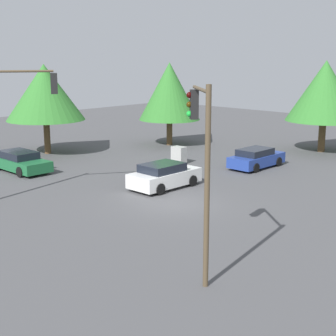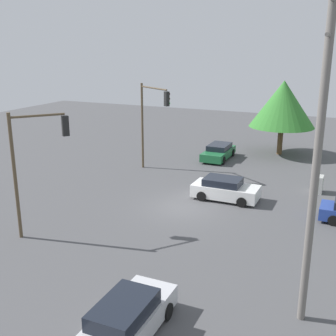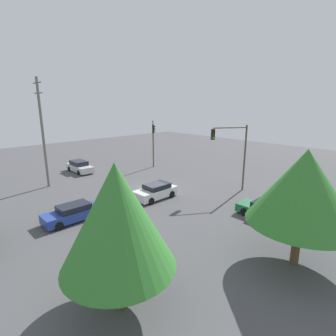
# 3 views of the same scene
# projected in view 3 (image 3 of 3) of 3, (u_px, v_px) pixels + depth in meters

# --- Properties ---
(ground_plane) EXTENTS (80.00, 80.00, 0.00)m
(ground_plane) POSITION_uv_depth(u_px,v_px,m) (154.00, 188.00, 28.68)
(ground_plane) COLOR #4C4C4F
(sedan_blue) EXTENTS (1.91, 4.32, 1.32)m
(sedan_blue) POSITION_uv_depth(u_px,v_px,m) (72.00, 213.00, 20.59)
(sedan_blue) COLOR #233D93
(sedan_blue) RESTS_ON ground_plane
(sedan_green) EXTENTS (4.62, 2.02, 1.31)m
(sedan_green) POSITION_uv_depth(u_px,v_px,m) (267.00, 211.00, 21.02)
(sedan_green) COLOR #1E6638
(sedan_green) RESTS_ON ground_plane
(sedan_silver) EXTENTS (4.63, 1.92, 1.49)m
(sedan_silver) POSITION_uv_depth(u_px,v_px,m) (80.00, 167.00, 35.06)
(sedan_silver) COLOR silver
(sedan_silver) RESTS_ON ground_plane
(sedan_white) EXTENTS (2.06, 4.27, 1.44)m
(sedan_white) POSITION_uv_depth(u_px,v_px,m) (156.00, 191.00, 25.45)
(sedan_white) COLOR silver
(sedan_white) RESTS_ON ground_plane
(traffic_signal_main) EXTENTS (2.22, 3.33, 6.88)m
(traffic_signal_main) POSITION_uv_depth(u_px,v_px,m) (233.00, 147.00, 26.64)
(traffic_signal_main) COLOR brown
(traffic_signal_main) RESTS_ON ground_plane
(traffic_signal_cross) EXTENTS (2.40, 2.04, 6.60)m
(traffic_signal_cross) POSITION_uv_depth(u_px,v_px,m) (153.00, 137.00, 35.89)
(traffic_signal_cross) COLOR brown
(traffic_signal_cross) RESTS_ON ground_plane
(utility_pole_tall) EXTENTS (2.20, 0.28, 11.62)m
(utility_pole_tall) POSITION_uv_depth(u_px,v_px,m) (43.00, 131.00, 27.66)
(utility_pole_tall) COLOR slate
(utility_pole_tall) RESTS_ON ground_plane
(electrical_cabinet) EXTENTS (0.96, 0.64, 1.19)m
(electrical_cabinet) POSITION_uv_depth(u_px,v_px,m) (134.00, 222.00, 19.13)
(electrical_cabinet) COLOR #B2B2AD
(electrical_cabinet) RESTS_ON ground_plane
(tree_behind) EXTENTS (5.87, 5.87, 6.75)m
(tree_behind) POSITION_uv_depth(u_px,v_px,m) (304.00, 187.00, 14.16)
(tree_behind) COLOR brown
(tree_behind) RESTS_ON ground_plane
(tree_left) EXTENTS (5.02, 5.02, 6.81)m
(tree_left) POSITION_uv_depth(u_px,v_px,m) (117.00, 217.00, 10.95)
(tree_left) COLOR brown
(tree_left) RESTS_ON ground_plane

